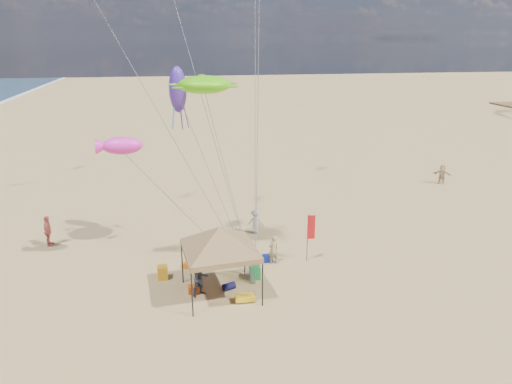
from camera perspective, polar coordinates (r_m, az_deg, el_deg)
ground at (r=23.71m, az=1.36°, el=-11.46°), size 280.00×280.00×0.00m
canopy_tent at (r=21.90m, az=-4.39°, el=-4.50°), size 6.40×6.40×3.96m
feather_flag at (r=25.86m, az=6.52°, el=-4.51°), size 0.41×0.06×2.70m
cooler_red at (r=23.45m, az=-7.42°, el=-11.44°), size 0.54×0.38×0.38m
cooler_blue at (r=26.27m, az=1.38°, el=-7.91°), size 0.54×0.38×0.38m
bag_navy at (r=23.57m, az=-3.25°, el=-11.18°), size 0.69×0.54×0.36m
bag_orange at (r=25.95m, az=-8.22°, el=-8.47°), size 0.54×0.69×0.36m
chair_green at (r=24.47m, az=-0.14°, el=-9.54°), size 0.50×0.50×0.70m
chair_yellow at (r=24.88m, az=-11.08°, el=-9.42°), size 0.50×0.50×0.70m
crate_grey at (r=22.90m, az=-0.56°, el=-12.21°), size 0.34×0.30×0.28m
beach_cart at (r=22.59m, az=-1.36°, el=-12.49°), size 0.90×0.50×0.24m
person_near_a at (r=25.79m, az=2.08°, el=-6.88°), size 0.68×0.54×1.64m
person_near_b at (r=22.91m, az=-6.64°, el=-10.27°), size 1.04×0.97×1.70m
person_near_c at (r=29.67m, az=-0.07°, el=-3.57°), size 1.07×0.72×1.54m
person_far_a at (r=30.41m, az=-23.61°, el=-4.29°), size 0.46×1.08×1.84m
person_far_c at (r=42.75m, az=21.33°, el=1.98°), size 1.49×1.28×1.62m
turtle_kite at (r=24.49m, az=-6.21°, el=12.62°), size 2.96×2.49×0.90m
fish_kite at (r=24.52m, az=-15.67°, el=5.36°), size 2.17×1.49×0.88m
squid_kite at (r=26.54m, az=-9.33°, el=11.98°), size 1.11×1.11×2.46m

